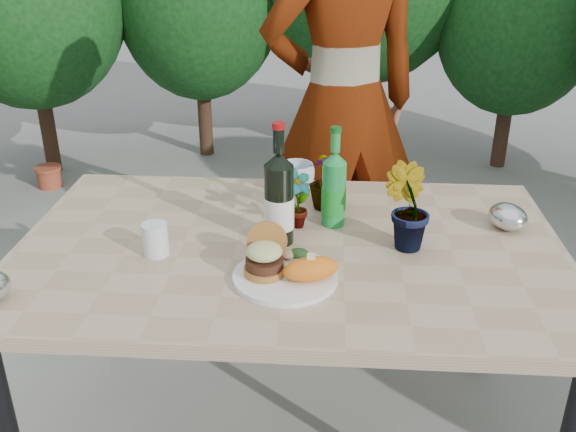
# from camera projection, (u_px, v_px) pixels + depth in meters

# --- Properties ---
(patio_table) EXTENTS (1.60, 1.00, 0.75)m
(patio_table) POSITION_uv_depth(u_px,v_px,m) (290.00, 261.00, 1.90)
(patio_table) COLOR tan
(patio_table) RESTS_ON ground
(shrub_hedge) EXTENTS (6.95, 5.25, 2.19)m
(shrub_hedge) POSITION_uv_depth(u_px,v_px,m) (418.00, 17.00, 3.12)
(shrub_hedge) COLOR #382316
(shrub_hedge) RESTS_ON ground
(dinner_plate) EXTENTS (0.28, 0.28, 0.01)m
(dinner_plate) POSITION_uv_depth(u_px,v_px,m) (285.00, 277.00, 1.70)
(dinner_plate) COLOR white
(dinner_plate) RESTS_ON patio_table
(burger_stack) EXTENTS (0.11, 0.16, 0.11)m
(burger_stack) POSITION_uv_depth(u_px,v_px,m) (265.00, 255.00, 1.69)
(burger_stack) COLOR #B7722D
(burger_stack) RESTS_ON dinner_plate
(sweet_potato) EXTENTS (0.17, 0.12, 0.06)m
(sweet_potato) POSITION_uv_depth(u_px,v_px,m) (311.00, 269.00, 1.66)
(sweet_potato) COLOR orange
(sweet_potato) RESTS_ON dinner_plate
(grilled_veg) EXTENTS (0.08, 0.05, 0.03)m
(grilled_veg) POSITION_uv_depth(u_px,v_px,m) (294.00, 253.00, 1.77)
(grilled_veg) COLOR olive
(grilled_veg) RESTS_ON dinner_plate
(wine_bottle) EXTENTS (0.09, 0.09, 0.36)m
(wine_bottle) POSITION_uv_depth(u_px,v_px,m) (279.00, 200.00, 1.84)
(wine_bottle) COLOR black
(wine_bottle) RESTS_ON patio_table
(sparkling_water) EXTENTS (0.08, 0.08, 0.31)m
(sparkling_water) POSITION_uv_depth(u_px,v_px,m) (334.00, 190.00, 1.95)
(sparkling_water) COLOR #198D38
(sparkling_water) RESTS_ON patio_table
(plastic_cup) EXTENTS (0.07, 0.07, 0.09)m
(plastic_cup) POSITION_uv_depth(u_px,v_px,m) (156.00, 239.00, 1.80)
(plastic_cup) COLOR silver
(plastic_cup) RESTS_ON patio_table
(seedling_left) EXTENTS (0.12, 0.12, 0.19)m
(seedling_left) POSITION_uv_depth(u_px,v_px,m) (297.00, 198.00, 1.94)
(seedling_left) COLOR #275F20
(seedling_left) RESTS_ON patio_table
(seedling_mid) EXTENTS (0.18, 0.17, 0.25)m
(seedling_mid) POSITION_uv_depth(u_px,v_px,m) (407.00, 208.00, 1.81)
(seedling_mid) COLOR #1F581E
(seedling_mid) RESTS_ON patio_table
(seedling_right) EXTENTS (0.16, 0.16, 0.20)m
(seedling_right) POSITION_uv_depth(u_px,v_px,m) (326.00, 180.00, 2.07)
(seedling_right) COLOR #25541C
(seedling_right) RESTS_ON patio_table
(blue_bowl) EXTENTS (0.16, 0.16, 0.10)m
(blue_bowl) POSITION_uv_depth(u_px,v_px,m) (296.00, 177.00, 2.22)
(blue_bowl) COLOR silver
(blue_bowl) RESTS_ON patio_table
(foil_packet_right) EXTENTS (0.15, 0.16, 0.08)m
(foil_packet_right) POSITION_uv_depth(u_px,v_px,m) (508.00, 217.00, 1.96)
(foil_packet_right) COLOR silver
(foil_packet_right) RESTS_ON patio_table
(person) EXTENTS (0.79, 0.65, 1.85)m
(person) POSITION_uv_depth(u_px,v_px,m) (342.00, 104.00, 2.58)
(person) COLOR #9D654E
(person) RESTS_ON ground
(terracotta_pot) EXTENTS (0.17, 0.17, 0.14)m
(terracotta_pot) POSITION_uv_depth(u_px,v_px,m) (49.00, 177.00, 4.16)
(terracotta_pot) COLOR #A14429
(terracotta_pot) RESTS_ON ground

